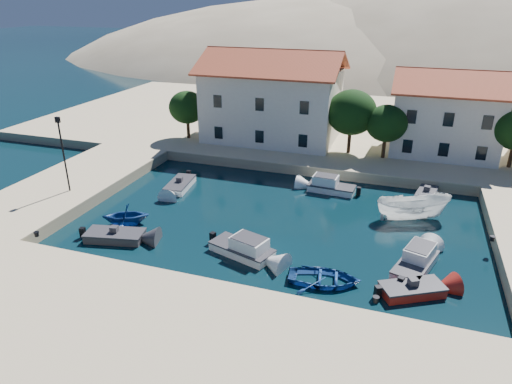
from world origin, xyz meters
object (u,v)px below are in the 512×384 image
at_px(lamppost, 62,147).
at_px(boat_east, 411,219).
at_px(cabin_cruiser_east, 415,263).
at_px(building_mid, 447,111).
at_px(building_left, 273,94).
at_px(cabin_cruiser_south, 242,248).
at_px(rowboat_south, 324,282).

height_order(lamppost, boat_east, lamppost).
height_order(lamppost, cabin_cruiser_east, lamppost).
distance_m(building_mid, cabin_cruiser_east, 23.19).
distance_m(building_left, building_mid, 18.04).
xyz_separation_m(building_mid, boat_east, (-2.35, -15.35, -5.22)).
distance_m(lamppost, cabin_cruiser_south, 17.38).
bearing_deg(rowboat_south, boat_east, -32.58).
xyz_separation_m(cabin_cruiser_east, boat_east, (-0.35, 7.26, -0.48)).
relative_size(building_left, cabin_cruiser_east, 3.14).
relative_size(building_mid, boat_east, 1.84).
bearing_deg(cabin_cruiser_south, building_mid, 79.57).
height_order(building_left, boat_east, building_left).
bearing_deg(boat_east, rowboat_south, 133.47).
bearing_deg(cabin_cruiser_south, cabin_cruiser_east, 26.68).
bearing_deg(building_mid, building_left, -176.82).
xyz_separation_m(cabin_cruiser_south, rowboat_south, (5.84, -1.50, -0.48)).
bearing_deg(building_mid, cabin_cruiser_east, -95.06).
height_order(building_left, cabin_cruiser_south, building_left).
relative_size(building_left, rowboat_south, 3.37).
relative_size(rowboat_south, boat_east, 0.76).
xyz_separation_m(building_mid, cabin_cruiser_south, (-12.99, -24.36, -4.75)).
distance_m(cabin_cruiser_south, rowboat_south, 6.05).
bearing_deg(building_mid, rowboat_south, -105.45).
distance_m(building_left, lamppost, 23.10).
relative_size(building_left, lamppost, 2.36).
bearing_deg(rowboat_south, lamppost, 69.65).
bearing_deg(building_mid, boat_east, -98.72).
height_order(cabin_cruiser_south, cabin_cruiser_east, same).
height_order(building_mid, boat_east, building_mid).
relative_size(rowboat_south, cabin_cruiser_east, 0.93).
height_order(building_left, lamppost, building_left).
distance_m(lamppost, rowboat_south, 23.36).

